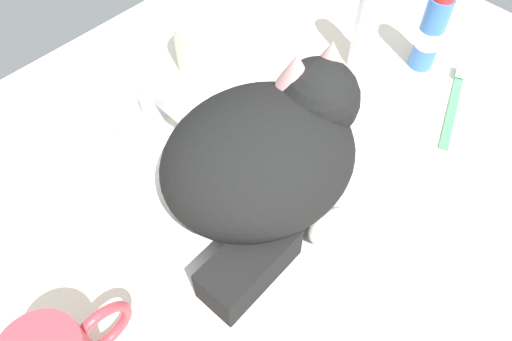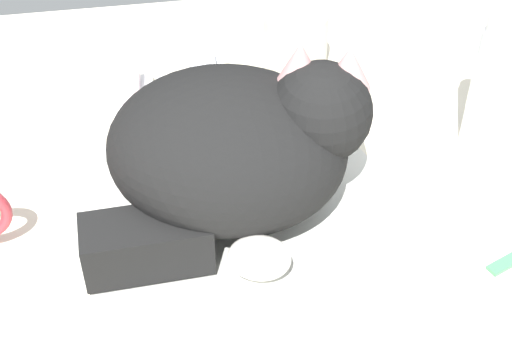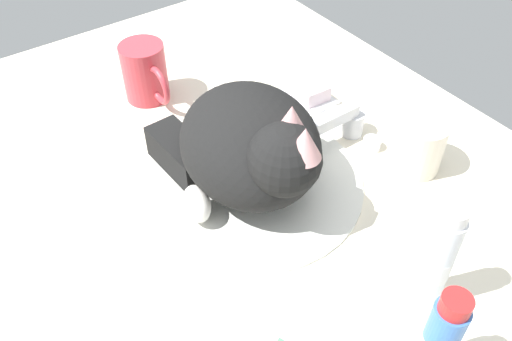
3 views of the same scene
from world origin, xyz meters
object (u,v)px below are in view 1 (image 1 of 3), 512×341
(faucet, at_px, (160,105))
(cat, at_px, (268,155))
(toothpaste_bottle, at_px, (367,24))
(rinse_cup, at_px, (202,45))
(mouthwash_bottle, at_px, (431,31))
(toothbrush, at_px, (454,101))
(soap_bar, at_px, (89,145))

(faucet, xyz_separation_m, cat, (0.01, -0.19, 0.05))
(toothpaste_bottle, bearing_deg, rinse_cup, 136.06)
(faucet, xyz_separation_m, mouthwash_bottle, (0.34, -0.19, 0.04))
(rinse_cup, relative_size, mouthwash_bottle, 0.61)
(toothpaste_bottle, height_order, toothbrush, toothpaste_bottle)
(faucet, xyz_separation_m, soap_bar, (-0.11, 0.01, -0.00))
(cat, relative_size, soap_bar, 4.66)
(cat, relative_size, mouthwash_bottle, 2.10)
(mouthwash_bottle, bearing_deg, faucet, 150.75)
(mouthwash_bottle, relative_size, toothbrush, 0.89)
(soap_bar, bearing_deg, faucet, -7.18)
(toothpaste_bottle, distance_m, toothbrush, 0.16)
(soap_bar, xyz_separation_m, toothpaste_bottle, (0.38, -0.14, 0.05))
(cat, height_order, toothpaste_bottle, cat)
(toothpaste_bottle, relative_size, toothbrush, 1.03)
(rinse_cup, xyz_separation_m, toothpaste_bottle, (0.17, -0.16, 0.03))
(faucet, height_order, toothbrush, faucet)
(faucet, height_order, toothpaste_bottle, toothpaste_bottle)
(cat, bearing_deg, soap_bar, 119.78)
(faucet, distance_m, rinse_cup, 0.12)
(faucet, xyz_separation_m, toothpaste_bottle, (0.28, -0.12, 0.05))
(rinse_cup, xyz_separation_m, toothbrush, (0.19, -0.31, -0.04))
(soap_bar, xyz_separation_m, mouthwash_bottle, (0.44, -0.20, 0.04))
(rinse_cup, bearing_deg, soap_bar, -173.51)
(rinse_cup, relative_size, toothpaste_bottle, 0.53)
(rinse_cup, bearing_deg, cat, -114.03)
(cat, height_order, soap_bar, cat)
(faucet, height_order, soap_bar, faucet)
(toothpaste_bottle, bearing_deg, soap_bar, 160.39)
(toothpaste_bottle, xyz_separation_m, toothbrush, (0.03, -0.15, -0.07))
(rinse_cup, bearing_deg, toothpaste_bottle, -43.94)
(rinse_cup, xyz_separation_m, soap_bar, (-0.22, -0.02, -0.02))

